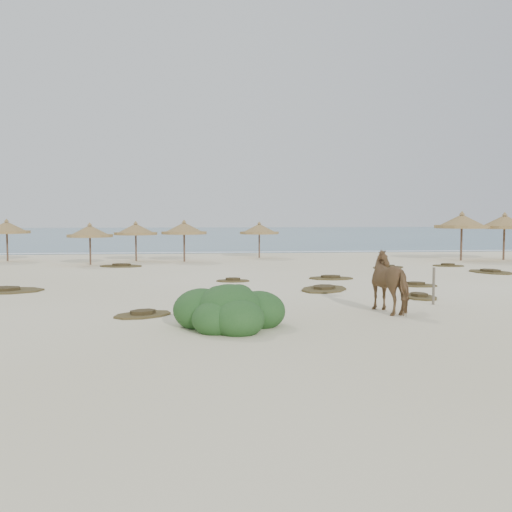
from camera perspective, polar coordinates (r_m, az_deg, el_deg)
The scene contains 24 objects.
ground at distance 18.47m, azimuth 4.54°, elevation -4.73°, with size 160.00×160.00×0.00m, color #F6EDCA.
ocean at distance 93.04m, azimuth -4.15°, elevation 2.27°, with size 200.00×100.00×0.01m, color #255171.
foam_line at distance 44.15m, azimuth -1.79°, elevation 0.37°, with size 70.00×0.60×0.01m, color white.
palapa_0 at distance 38.67m, azimuth -23.66°, elevation 2.57°, with size 3.32×3.32×2.66m.
palapa_1 at distance 36.39m, azimuth -11.94°, elevation 2.58°, with size 2.73×2.73×2.52m.
palapa_2 at distance 34.09m, azimuth -16.28°, elevation 2.34°, with size 3.18×3.18×2.46m.
palapa_3 at distance 35.40m, azimuth -7.21°, elevation 2.70°, with size 3.28×3.28×2.60m.
palapa_4 at distance 38.38m, azimuth 0.33°, elevation 2.67°, with size 2.71×2.71×2.46m.
palapa_5 at distance 38.21m, azimuth 19.89°, elevation 3.21°, with size 3.95×3.95×3.13m.
palapa_6 at distance 39.82m, azimuth 23.60°, elevation 3.07°, with size 3.85×3.85×3.08m.
horse at distance 17.08m, azimuth 13.57°, elevation -2.52°, with size 0.97×2.12×1.79m, color brown.
fence_post_far at distance 18.92m, azimuth 17.34°, elevation -2.89°, with size 0.09×0.09×1.18m, color #6E6452.
bush at distance 14.33m, azimuth -2.64°, elevation -5.56°, with size 2.86×2.52×1.28m.
scrub_1 at distance 23.25m, azimuth -23.99°, elevation -3.14°, with size 3.04×2.05×0.16m.
scrub_2 at distance 24.51m, azimuth -2.32°, elevation -2.44°, with size 1.51×1.05×0.16m.
scrub_3 at distance 25.72m, azimuth 7.49°, elevation -2.17°, with size 2.13×1.52×0.16m.
scrub_4 at distance 23.81m, azimuth 15.71°, elevation -2.78°, with size 1.89×1.50×0.16m.
scrub_5 at distance 30.63m, azimuth 22.42°, elevation -1.45°, with size 2.28×2.90×0.16m.
scrub_6 at distance 32.60m, azimuth -13.33°, elevation -0.95°, with size 2.75×2.12×0.16m.
scrub_7 at distance 31.69m, azimuth 13.06°, elevation -1.08°, with size 2.38×2.12×0.16m.
scrub_9 at distance 21.86m, azimuth 6.81°, elevation -3.25°, with size 2.66×2.97×0.16m.
scrub_10 at distance 33.71m, azimuth 18.65°, elevation -0.89°, with size 1.96×1.53×0.16m.
scrub_11 at distance 16.42m, azimuth -11.25°, elevation -5.72°, with size 2.04×1.85×0.16m.
scrub_12 at distance 20.44m, azimuth 15.98°, elevation -3.89°, with size 1.19×1.75×0.16m.
Camera 1 is at (-3.44, -17.93, 2.80)m, focal length 40.00 mm.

